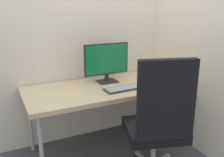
# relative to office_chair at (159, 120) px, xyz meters

# --- Properties ---
(ground_plane) EXTENTS (8.00, 8.00, 0.00)m
(ground_plane) POSITION_rel_office_chair_xyz_m (-0.16, 0.71, -0.60)
(ground_plane) COLOR #4C4C51
(wall_back) EXTENTS (3.54, 0.04, 2.80)m
(wall_back) POSITION_rel_office_chair_xyz_m (-0.16, 1.11, 0.80)
(wall_back) COLOR beige
(wall_back) RESTS_ON ground_plane
(wall_side_right) EXTENTS (0.04, 2.60, 2.80)m
(wall_side_right) POSITION_rel_office_chair_xyz_m (0.72, 0.44, 0.80)
(wall_side_right) COLOR beige
(wall_side_right) RESTS_ON ground_plane
(desk) EXTENTS (1.70, 0.76, 0.72)m
(desk) POSITION_rel_office_chair_xyz_m (-0.16, 0.71, 0.07)
(desk) COLOR #D1B78C
(desk) RESTS_ON ground_plane
(office_chair) EXTENTS (0.62, 0.62, 1.16)m
(office_chair) POSITION_rel_office_chair_xyz_m (0.00, 0.00, 0.00)
(office_chair) COLOR black
(office_chair) RESTS_ON ground_plane
(monitor) EXTENTS (0.51, 0.17, 0.42)m
(monitor) POSITION_rel_office_chair_xyz_m (-0.09, 0.85, 0.35)
(monitor) COLOR black
(monitor) RESTS_ON desk
(keyboard) EXTENTS (0.46, 0.18, 0.02)m
(keyboard) POSITION_rel_office_chair_xyz_m (-0.03, 0.54, 0.12)
(keyboard) COLOR #333338
(keyboard) RESTS_ON desk
(mouse) EXTENTS (0.07, 0.10, 0.03)m
(mouse) POSITION_rel_office_chair_xyz_m (0.32, 0.52, 0.13)
(mouse) COLOR slate
(mouse) RESTS_ON desk
(pen_holder) EXTENTS (0.07, 0.07, 0.17)m
(pen_holder) POSITION_rel_office_chair_xyz_m (0.53, 0.82, 0.16)
(pen_holder) COLOR silver
(pen_holder) RESTS_ON desk
(notebook) EXTENTS (0.14, 0.15, 0.02)m
(notebook) POSITION_rel_office_chair_xyz_m (0.51, 0.53, 0.13)
(notebook) COLOR #B23333
(notebook) RESTS_ON desk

